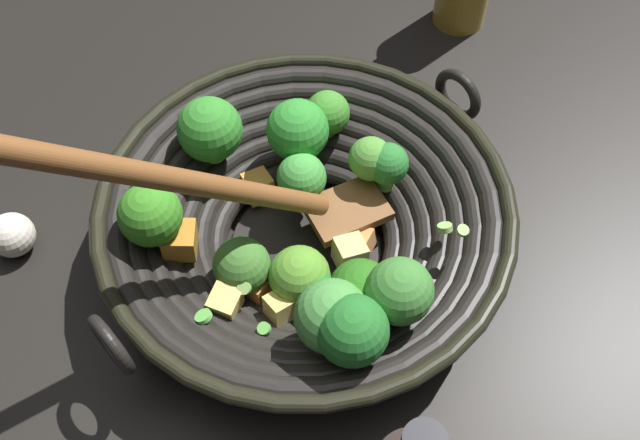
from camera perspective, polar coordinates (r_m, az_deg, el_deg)
The scene contains 3 objects.
ground_plane at distance 0.67m, azimuth -1.11°, elevation -2.51°, with size 4.00×4.00×0.00m, color black.
wok at distance 0.62m, azimuth -1.31°, elevation -0.08°, with size 0.38×0.36×0.27m.
garlic_bulb at distance 0.72m, azimuth -23.17°, elevation -1.10°, with size 0.04×0.04×0.04m, color silver.
Camera 1 is at (0.02, 0.35, 0.58)m, focal length 40.49 mm.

